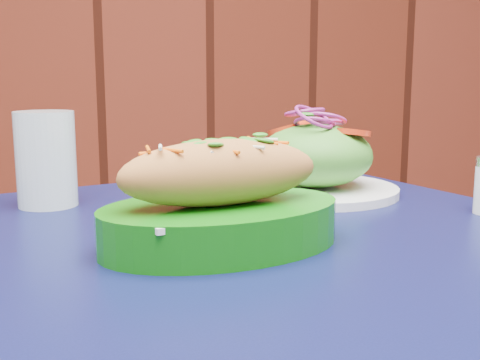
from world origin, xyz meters
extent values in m
cube|color=black|center=(-0.22, 1.36, 0.73)|extent=(1.01, 1.01, 0.03)
cube|color=white|center=(-0.24, 1.35, 0.79)|extent=(0.22, 0.17, 0.01)
ellipsoid|color=#BE733C|center=(-0.24, 1.35, 0.83)|extent=(0.23, 0.13, 0.07)
cylinder|color=white|center=(-0.06, 1.59, 0.76)|extent=(0.25, 0.25, 0.01)
ellipsoid|color=#4C992D|center=(-0.06, 1.59, 0.81)|extent=(0.17, 0.17, 0.09)
cylinder|color=red|center=(-0.02, 1.56, 0.85)|extent=(0.05, 0.05, 0.01)
cylinder|color=red|center=(-0.10, 1.62, 0.85)|extent=(0.05, 0.05, 0.01)
cylinder|color=red|center=(-0.06, 1.64, 0.85)|extent=(0.05, 0.05, 0.01)
torus|color=#921F75|center=(-0.06, 1.59, 0.86)|extent=(0.06, 0.06, 0.01)
torus|color=#921F75|center=(-0.06, 1.59, 0.86)|extent=(0.06, 0.06, 0.01)
torus|color=#921F75|center=(-0.06, 1.59, 0.87)|extent=(0.06, 0.06, 0.01)
torus|color=#921F75|center=(-0.06, 1.59, 0.87)|extent=(0.06, 0.06, 0.01)
torus|color=#921F75|center=(-0.06, 1.59, 0.88)|extent=(0.06, 0.06, 0.01)
cylinder|color=silver|center=(-0.44, 1.59, 0.81)|extent=(0.08, 0.08, 0.13)
camera|label=1|loc=(-0.35, 0.75, 0.93)|focal=45.00mm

